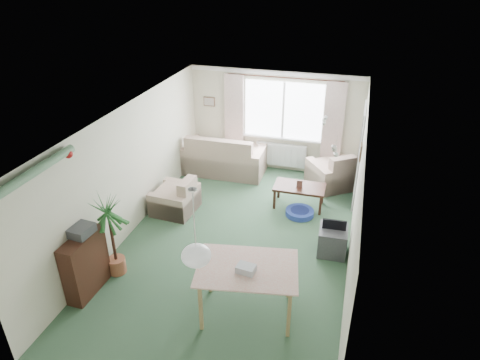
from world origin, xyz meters
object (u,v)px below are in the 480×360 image
(armchair_left, at_px, (175,195))
(pet_bed, at_px, (300,213))
(armchair_corner, at_px, (333,169))
(coffee_table, at_px, (299,196))
(houseplant, at_px, (112,236))
(dining_table, at_px, (247,291))
(sofa, at_px, (224,152))
(bookshelf, at_px, (86,265))
(tv_cube, at_px, (332,240))

(armchair_left, xyz_separation_m, pet_bed, (2.47, 0.53, -0.32))
(armchair_corner, distance_m, coffee_table, 1.26)
(armchair_left, distance_m, houseplant, 2.07)
(dining_table, height_order, pet_bed, dining_table)
(dining_table, bearing_deg, armchair_corner, 79.01)
(sofa, height_order, armchair_corner, sofa)
(coffee_table, xyz_separation_m, bookshelf, (-2.73, -3.42, 0.26))
(houseplant, distance_m, tv_cube, 3.71)
(tv_cube, bearing_deg, sofa, 135.77)
(bookshelf, bearing_deg, tv_cube, 31.08)
(bookshelf, bearing_deg, sofa, 82.15)
(sofa, height_order, armchair_left, sofa)
(dining_table, distance_m, pet_bed, 2.89)
(armchair_corner, relative_size, coffee_table, 0.92)
(tv_cube, bearing_deg, bookshelf, -152.50)
(coffee_table, bearing_deg, pet_bed, -76.77)
(houseplant, bearing_deg, armchair_left, 85.79)
(bookshelf, height_order, pet_bed, bookshelf)
(armchair_left, bearing_deg, bookshelf, -3.73)
(bookshelf, bearing_deg, armchair_left, 83.77)
(armchair_corner, bearing_deg, dining_table, 43.26)
(bookshelf, height_order, houseplant, houseplant)
(armchair_left, bearing_deg, dining_table, 46.60)
(bookshelf, bearing_deg, armchair_corner, 55.13)
(tv_cube, bearing_deg, armchair_left, 168.60)
(pet_bed, bearing_deg, bookshelf, -132.56)
(armchair_corner, height_order, bookshelf, bookshelf)
(tv_cube, xyz_separation_m, pet_bed, (-0.73, 1.05, -0.18))
(houseplant, height_order, dining_table, houseplant)
(armchair_corner, xyz_separation_m, houseplant, (-3.12, -4.02, 0.30))
(sofa, relative_size, coffee_table, 1.89)
(bookshelf, relative_size, pet_bed, 1.76)
(tv_cube, bearing_deg, coffee_table, 117.88)
(coffee_table, relative_size, pet_bed, 1.83)
(tv_cube, bearing_deg, dining_table, -122.67)
(tv_cube, relative_size, pet_bed, 0.94)
(bookshelf, xyz_separation_m, pet_bed, (2.81, 3.06, -0.44))
(coffee_table, bearing_deg, tv_cube, -59.94)
(dining_table, xyz_separation_m, pet_bed, (0.33, 2.85, -0.35))
(coffee_table, relative_size, dining_table, 0.80)
(armchair_corner, distance_m, armchair_left, 3.57)
(coffee_table, distance_m, tv_cube, 1.62)
(sofa, distance_m, dining_table, 4.66)
(tv_cube, bearing_deg, armchair_corner, 92.96)
(sofa, distance_m, houseplant, 4.09)
(bookshelf, bearing_deg, houseplant, 70.58)
(sofa, relative_size, armchair_corner, 2.06)
(armchair_left, relative_size, dining_table, 0.65)
(houseplant, bearing_deg, dining_table, -7.04)
(armchair_left, xyz_separation_m, tv_cube, (3.20, -0.52, -0.14))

